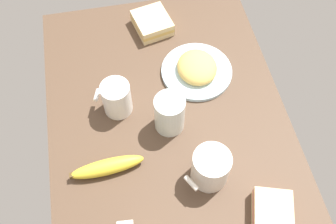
{
  "coord_description": "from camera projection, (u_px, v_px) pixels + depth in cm",
  "views": [
    {
      "loc": [
        -51.68,
        10.22,
        92.35
      ],
      "look_at": [
        0.0,
        0.0,
        5.0
      ],
      "focal_mm": 41.59,
      "sensor_mm": 36.0,
      "label": 1
    }
  ],
  "objects": [
    {
      "name": "plate_of_food",
      "position": [
        197.0,
        69.0,
        1.11
      ],
      "size": [
        20.31,
        20.31,
        5.34
      ],
      "color": "silver",
      "rests_on": "tabletop"
    },
    {
      "name": "coffee_mug_black",
      "position": [
        210.0,
        168.0,
        0.92
      ],
      "size": [
        9.62,
        11.42,
        10.03
      ],
      "color": "silver",
      "rests_on": "tabletop"
    },
    {
      "name": "banana",
      "position": [
        107.0,
        167.0,
        0.95
      ],
      "size": [
        5.21,
        18.46,
        3.97
      ],
      "color": "yellow",
      "rests_on": "tabletop"
    },
    {
      "name": "sandwich_side",
      "position": [
        152.0,
        23.0,
        1.19
      ],
      "size": [
        13.21,
        12.35,
        4.4
      ],
      "color": "beige",
      "rests_on": "tabletop"
    },
    {
      "name": "tabletop",
      "position": [
        168.0,
        120.0,
        1.05
      ],
      "size": [
        90.0,
        64.0,
        2.0
      ],
      "primitive_type": "cube",
      "color": "#4C3828",
      "rests_on": "ground"
    },
    {
      "name": "coffee_mug_milky",
      "position": [
        116.0,
        98.0,
        1.02
      ],
      "size": [
        7.67,
        9.9,
        9.97
      ],
      "color": "white",
      "rests_on": "tabletop"
    },
    {
      "name": "glass_of_milk",
      "position": [
        169.0,
        115.0,
        0.99
      ],
      "size": [
        7.87,
        7.87,
        11.11
      ],
      "color": "silver",
      "rests_on": "tabletop"
    },
    {
      "name": "sandwich_main",
      "position": [
        272.0,
        212.0,
        0.89
      ],
      "size": [
        11.87,
        11.24,
        4.4
      ],
      "color": "beige",
      "rests_on": "tabletop"
    }
  ]
}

